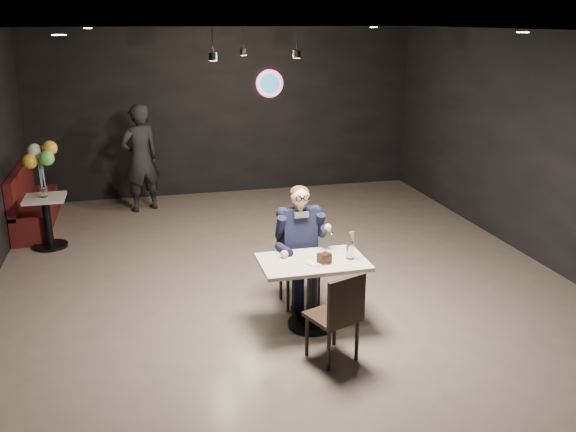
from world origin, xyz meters
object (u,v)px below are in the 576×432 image
object	(u,v)px
passerby	(140,158)
side_table	(48,224)
seated_man	(299,245)
sundae_glass	(350,251)
main_table	(312,293)
chair_far	(299,266)
booth_bench	(34,198)
balloon_vase	(44,192)
chair_near	(332,314)

from	to	relation	value
passerby	side_table	bearing A→B (deg)	24.18
seated_man	sundae_glass	xyz separation A→B (m)	(0.38, -0.60, 0.12)
main_table	chair_far	size ratio (longest dim) A/B	1.20
side_table	passerby	world-z (taller)	passerby
sundae_glass	passerby	bearing A→B (deg)	113.08
seated_man	booth_bench	xyz separation A→B (m)	(-3.29, 3.63, -0.24)
side_table	passerby	distance (m)	2.11
booth_bench	side_table	world-z (taller)	booth_bench
main_table	chair_far	world-z (taller)	chair_far
chair_far	booth_bench	bearing A→B (deg)	132.18
passerby	seated_man	bearing A→B (deg)	87.44
seated_man	balloon_vase	world-z (taller)	seated_man
seated_man	side_table	world-z (taller)	seated_man
chair_far	chair_near	size ratio (longest dim) A/B	1.00
balloon_vase	side_table	bearing A→B (deg)	0.00
sundae_glass	passerby	xyz separation A→B (m)	(-2.02, 4.75, 0.07)
main_table	passerby	world-z (taller)	passerby
main_table	booth_bench	size ratio (longest dim) A/B	0.58
sundae_glass	chair_near	bearing A→B (deg)	-121.93
side_table	passerby	size ratio (longest dim) A/B	0.38
chair_near	seated_man	bearing A→B (deg)	69.66
main_table	sundae_glass	distance (m)	0.60
sundae_glass	balloon_vase	world-z (taller)	sundae_glass
main_table	booth_bench	distance (m)	5.32
main_table	seated_man	bearing A→B (deg)	90.00
seated_man	passerby	bearing A→B (deg)	111.57
seated_man	balloon_vase	size ratio (longest dim) A/B	9.41
chair_far	sundae_glass	world-z (taller)	sundae_glass
balloon_vase	passerby	bearing A→B (deg)	48.31
seated_man	balloon_vase	bearing A→B (deg)	138.66
booth_bench	passerby	size ratio (longest dim) A/B	1.05
balloon_vase	chair_near	bearing A→B (deg)	-52.16
side_table	balloon_vase	world-z (taller)	balloon_vase
chair_far	booth_bench	size ratio (longest dim) A/B	0.48
main_table	passerby	size ratio (longest dim) A/B	0.61
chair_near	sundae_glass	bearing A→B (deg)	37.74
side_table	main_table	bearing A→B (deg)	-46.77
booth_bench	side_table	distance (m)	1.05
seated_man	passerby	xyz separation A→B (m)	(-1.64, 4.14, 0.18)
main_table	sundae_glass	world-z (taller)	sundae_glass
main_table	side_table	world-z (taller)	main_table
main_table	passerby	bearing A→B (deg)	109.24
passerby	booth_bench	bearing A→B (deg)	-6.79
chair_far	balloon_vase	bearing A→B (deg)	138.66
sundae_glass	main_table	bearing A→B (deg)	172.35
seated_man	side_table	bearing A→B (deg)	138.66
main_table	side_table	distance (m)	4.36
sundae_glass	passerby	world-z (taller)	passerby
main_table	side_table	xyz separation A→B (m)	(-2.99, 3.18, -0.03)
chair_far	chair_near	bearing A→B (deg)	-90.00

